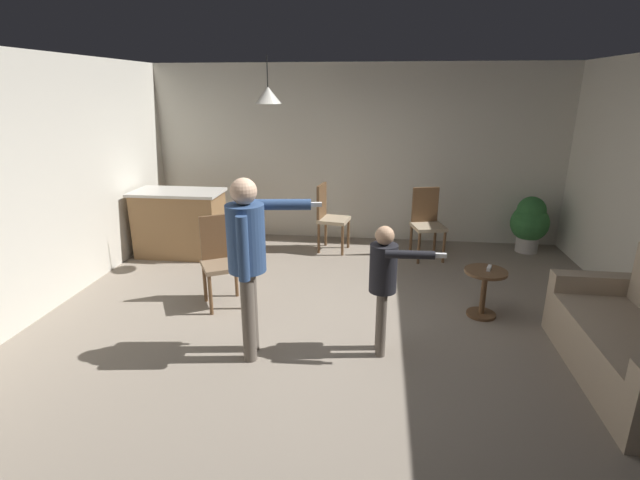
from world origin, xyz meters
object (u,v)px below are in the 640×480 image
(dining_chair_centre_back, at_px, (427,221))
(spare_remote_on_table, at_px, (489,268))
(person_adult, at_px, (248,250))
(potted_plant_corner, at_px, (530,222))
(dining_chair_by_counter, at_px, (329,215))
(kitchen_counter, at_px, (180,223))
(side_table_by_couch, at_px, (484,287))
(person_child, at_px, (384,276))
(dining_chair_near_wall, at_px, (221,257))

(dining_chair_centre_back, xyz_separation_m, spare_remote_on_table, (0.48, -1.77, -0.01))
(person_adult, bearing_deg, potted_plant_corner, 126.86)
(dining_chair_by_counter, xyz_separation_m, dining_chair_centre_back, (1.41, -0.14, 0.00))
(kitchen_counter, height_order, side_table_by_couch, kitchen_counter)
(side_table_by_couch, relative_size, potted_plant_corner, 0.62)
(person_child, relative_size, dining_chair_by_counter, 1.21)
(person_child, distance_m, dining_chair_by_counter, 2.92)
(dining_chair_centre_back, bearing_deg, dining_chair_near_wall, 23.00)
(person_adult, distance_m, dining_chair_near_wall, 1.29)
(kitchen_counter, relative_size, dining_chair_centre_back, 1.26)
(potted_plant_corner, bearing_deg, dining_chair_near_wall, -150.26)
(person_adult, xyz_separation_m, spare_remote_on_table, (2.27, 1.08, -0.48))
(kitchen_counter, height_order, dining_chair_near_wall, dining_chair_near_wall)
(side_table_by_couch, height_order, person_child, person_child)
(dining_chair_by_counter, bearing_deg, kitchen_counter, -67.61)
(spare_remote_on_table, bearing_deg, kitchen_counter, 160.14)
(side_table_by_couch, bearing_deg, person_adult, -154.78)
(kitchen_counter, bearing_deg, dining_chair_by_counter, 12.45)
(person_adult, relative_size, dining_chair_by_counter, 1.64)
(person_child, relative_size, dining_chair_near_wall, 1.21)
(dining_chair_by_counter, xyz_separation_m, potted_plant_corner, (2.94, 0.29, -0.09))
(person_adult, bearing_deg, dining_chair_centre_back, 140.06)
(dining_chair_by_counter, distance_m, dining_chair_near_wall, 2.20)
(person_child, xyz_separation_m, potted_plant_corner, (2.16, 3.10, -0.29))
(person_adult, xyz_separation_m, person_child, (1.16, 0.19, -0.26))
(side_table_by_couch, xyz_separation_m, dining_chair_centre_back, (-0.44, 1.80, 0.22))
(side_table_by_couch, height_order, potted_plant_corner, potted_plant_corner)
(dining_chair_centre_back, bearing_deg, potted_plant_corner, -178.23)
(person_child, distance_m, spare_remote_on_table, 1.44)
(side_table_by_couch, distance_m, person_adult, 2.56)
(kitchen_counter, relative_size, potted_plant_corner, 1.51)
(kitchen_counter, relative_size, person_child, 1.04)
(side_table_by_couch, height_order, dining_chair_by_counter, dining_chair_by_counter)
(person_child, bearing_deg, side_table_by_couch, 126.54)
(side_table_by_couch, height_order, dining_chair_near_wall, dining_chair_near_wall)
(dining_chair_centre_back, bearing_deg, dining_chair_by_counter, -19.90)
(kitchen_counter, xyz_separation_m, person_adult, (1.73, -2.53, 0.54))
(dining_chair_centre_back, bearing_deg, kitchen_counter, -8.81)
(person_child, height_order, spare_remote_on_table, person_child)
(kitchen_counter, xyz_separation_m, dining_chair_centre_back, (3.52, 0.32, 0.07))
(side_table_by_couch, bearing_deg, person_child, -141.02)
(dining_chair_by_counter, distance_m, dining_chair_centre_back, 1.42)
(kitchen_counter, relative_size, spare_remote_on_table, 9.69)
(kitchen_counter, distance_m, potted_plant_corner, 5.11)
(kitchen_counter, height_order, person_adult, person_adult)
(person_adult, relative_size, dining_chair_near_wall, 1.64)
(side_table_by_couch, height_order, spare_remote_on_table, spare_remote_on_table)
(kitchen_counter, height_order, dining_chair_centre_back, dining_chair_centre_back)
(side_table_by_couch, distance_m, dining_chair_near_wall, 2.86)
(side_table_by_couch, xyz_separation_m, dining_chair_near_wall, (-2.85, -0.02, 0.22))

